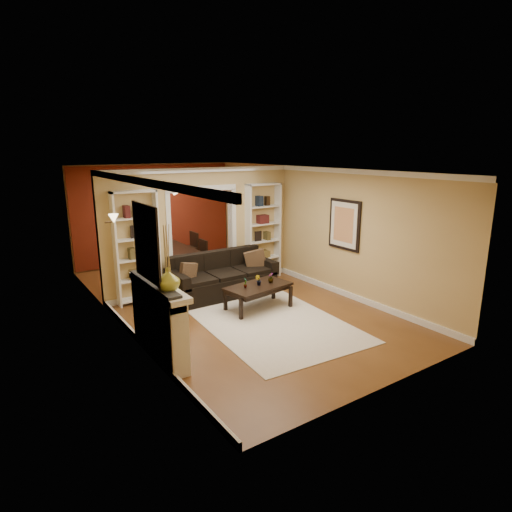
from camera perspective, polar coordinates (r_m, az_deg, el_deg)
floor at (r=8.97m, az=-3.53°, el=-6.06°), size 8.00×8.00×0.00m
ceiling at (r=8.43m, az=-3.81°, el=11.43°), size 8.00×8.00×0.00m
wall_back at (r=12.17m, az=-13.30°, el=5.52°), size 8.00×0.00×8.00m
wall_front at (r=5.63m, az=17.49°, el=-4.55°), size 8.00×0.00×8.00m
wall_left at (r=7.74m, az=-18.18°, el=0.41°), size 0.00×8.00×8.00m
wall_right at (r=9.90m, az=7.66°, el=3.87°), size 0.00×8.00×8.00m
partition_wall at (r=9.63m, az=-7.29°, el=3.60°), size 4.50×0.15×2.70m
red_back_panel at (r=12.15m, az=-13.24°, el=5.37°), size 4.44×0.04×2.64m
dining_window at (r=12.08m, az=-13.23°, el=6.42°), size 0.78×0.03×0.98m
area_rug at (r=7.88m, az=2.32°, el=-8.94°), size 2.52×3.38×0.01m
sofa at (r=9.25m, az=-4.41°, el=-2.49°), size 2.32×1.00×0.91m
pillow_left at (r=8.82m, az=-9.02°, el=-2.26°), size 0.38×0.17×0.37m
pillow_right at (r=9.59m, az=-0.10°, el=-0.51°), size 0.46×0.30×0.45m
coffee_table at (r=8.48m, az=0.31°, el=-5.49°), size 1.38×0.89×0.49m
plant_left at (r=8.21m, az=-1.42°, el=-3.56°), size 0.12×0.14×0.22m
plant_center at (r=8.37m, az=0.31°, el=-3.27°), size 0.14×0.14×0.20m
plant_right at (r=8.54m, az=1.98°, el=-2.93°), size 0.14×0.14×0.20m
bookshelf_left at (r=8.94m, az=-15.64°, el=1.06°), size 0.90×0.30×2.30m
bookshelf_right at (r=10.31m, az=0.89°, el=3.27°), size 0.90×0.30×2.30m
fireplace at (r=6.65m, az=-12.66°, el=-8.41°), size 0.32×1.70×1.16m
vase at (r=6.05m, az=-11.63°, el=-3.11°), size 0.43×0.43×0.34m
mirror at (r=6.25m, az=-14.45°, el=1.75°), size 0.03×0.95×1.10m
wall_sconce at (r=8.20m, az=-18.84°, el=4.52°), size 0.18×0.18×0.22m
framed_art at (r=9.13m, az=11.67°, el=4.11°), size 0.04×0.85×1.05m
dining_table at (r=11.24m, az=-11.17°, el=-0.46°), size 1.79×1.00×0.63m
dining_chair_nw at (r=10.73m, az=-13.28°, el=-0.41°), size 0.61×0.61×0.94m
dining_chair_ne at (r=11.16m, az=-8.00°, el=0.09°), size 0.43×0.43×0.82m
dining_chair_sw at (r=11.28m, az=-14.38°, el=0.22°), size 0.52×0.52×0.93m
dining_chair_se at (r=11.68m, az=-9.31°, el=0.94°), size 0.50×0.50×0.93m
chandelier at (r=10.89m, az=-11.01°, el=8.22°), size 0.50×0.50×0.30m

